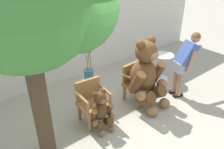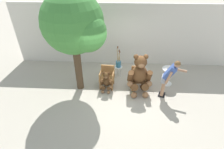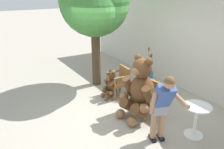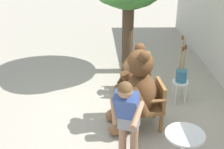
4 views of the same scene
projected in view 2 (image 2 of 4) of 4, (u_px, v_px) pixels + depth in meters
name	position (u px, v px, depth m)	size (l,w,h in m)	color
ground_plane	(122.00, 93.00, 6.71)	(60.00, 60.00, 0.00)	#A8A091
back_wall	(123.00, 35.00, 7.94)	(10.00, 0.16, 2.80)	beige
wooden_chair_left	(107.00, 76.00, 6.84)	(0.60, 0.57, 0.86)	olive
wooden_chair_right	(138.00, 77.00, 6.79)	(0.59, 0.56, 0.86)	olive
teddy_bear_large	(140.00, 74.00, 6.41)	(0.92, 0.89, 1.54)	brown
teddy_bear_small	(106.00, 82.00, 6.64)	(0.49, 0.48, 0.82)	#4C3019
person_visitor	(169.00, 76.00, 6.06)	(0.85, 0.48, 1.53)	black
white_stool	(118.00, 69.00, 7.51)	(0.34, 0.34, 0.46)	white
brush_bucket	(118.00, 63.00, 7.35)	(0.22, 0.22, 0.96)	teal
round_side_table	(168.00, 75.00, 6.96)	(0.56, 0.56, 0.72)	white
patio_tree	(75.00, 25.00, 5.56)	(2.15, 2.04, 3.61)	#473523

